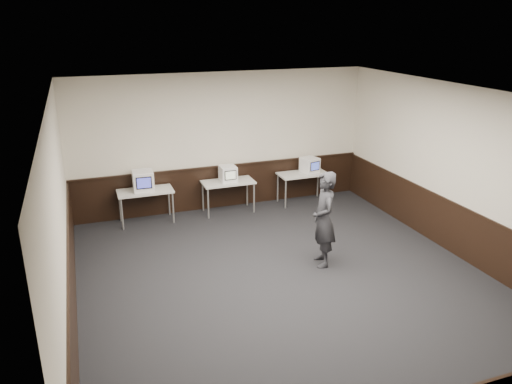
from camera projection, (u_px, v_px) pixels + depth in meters
floor at (289, 284)px, 8.59m from camera, size 8.00×8.00×0.00m
ceiling at (294, 97)px, 7.53m from camera, size 8.00×8.00×0.00m
back_wall at (222, 142)px, 11.61m from camera, size 7.00×0.00×7.00m
front_wall at (468, 337)px, 4.51m from camera, size 7.00×0.00×7.00m
left_wall at (61, 225)px, 6.94m from camera, size 0.00×8.00×8.00m
right_wall at (466, 175)px, 9.18m from camera, size 0.00×8.00×8.00m
wainscot_back at (224, 187)px, 11.96m from camera, size 6.98×0.04×1.00m
wainscot_left at (72, 294)px, 7.31m from camera, size 0.04×7.98×1.00m
wainscot_right at (457, 230)px, 9.54m from camera, size 0.04×7.98×1.00m
wainscot_rail at (223, 166)px, 11.77m from camera, size 6.98×0.06×0.04m
desk_left at (145, 193)px, 10.95m from camera, size 1.20×0.60×0.75m
desk_center at (228, 184)px, 11.56m from camera, size 1.20×0.60×0.75m
desk_right at (303, 176)px, 12.17m from camera, size 1.20×0.60×0.75m
emac_left at (143, 181)px, 10.86m from camera, size 0.46×0.50×0.44m
emac_center at (228, 174)px, 11.48m from camera, size 0.37×0.40×0.37m
emac_right at (310, 165)px, 12.15m from camera, size 0.45×0.47×0.37m
person at (324, 219)px, 9.00m from camera, size 0.55×0.72×1.78m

